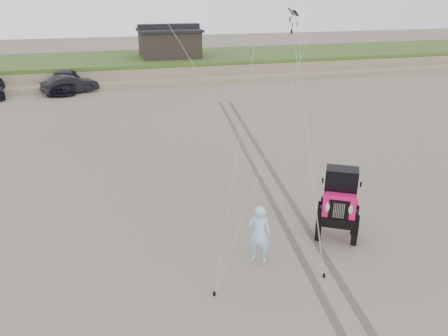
{
  "coord_description": "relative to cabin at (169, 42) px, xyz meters",
  "views": [
    {
      "loc": [
        -5.19,
        -10.33,
        8.22
      ],
      "look_at": [
        -1.48,
        3.0,
        2.6
      ],
      "focal_mm": 35.0,
      "sensor_mm": 36.0,
      "label": 1
    }
  ],
  "objects": [
    {
      "name": "man",
      "position": [
        -2.85,
        -35.94,
        -2.23
      ],
      "size": [
        0.86,
        0.73,
        2.01
      ],
      "primitive_type": "imported",
      "rotation": [
        0.0,
        0.0,
        2.74
      ],
      "color": "#89C8D4",
      "rests_on": "ground"
    },
    {
      "name": "tire_tracks",
      "position": [
        0.0,
        -29.0,
        -3.23
      ],
      "size": [
        5.22,
        29.74,
        0.01
      ],
      "color": "#4C443D",
      "rests_on": "ground"
    },
    {
      "name": "truck_b",
      "position": [
        -9.93,
        -7.62,
        -2.47
      ],
      "size": [
        4.94,
        3.31,
        1.54
      ],
      "primitive_type": "imported",
      "rotation": [
        0.0,
        0.0,
        1.97
      ],
      "color": "black",
      "rests_on": "ground"
    },
    {
      "name": "cabin",
      "position": [
        0.0,
        0.0,
        0.0
      ],
      "size": [
        6.4,
        5.4,
        3.35
      ],
      "color": "black",
      "rests_on": "dune_ridge"
    },
    {
      "name": "dune_ridge",
      "position": [
        -2.0,
        0.5,
        -2.42
      ],
      "size": [
        160.0,
        14.25,
        1.73
      ],
      "color": "#7A6B54",
      "rests_on": "ground"
    },
    {
      "name": "truck_c",
      "position": [
        -10.46,
        -6.57,
        -2.39
      ],
      "size": [
        2.94,
        6.02,
        1.69
      ],
      "primitive_type": "imported",
      "rotation": [
        0.0,
        0.0,
        -0.1
      ],
      "color": "black",
      "rests_on": "ground"
    },
    {
      "name": "stake_aux",
      "position": [
        -1.19,
        -37.33,
        -3.18
      ],
      "size": [
        0.08,
        0.08,
        0.12
      ],
      "primitive_type": "cylinder",
      "color": "black",
      "rests_on": "ground"
    },
    {
      "name": "stake_main",
      "position": [
        -4.68,
        -37.26,
        -3.18
      ],
      "size": [
        0.08,
        0.08,
        0.12
      ],
      "primitive_type": "cylinder",
      "color": "black",
      "rests_on": "ground"
    },
    {
      "name": "jeep",
      "position": [
        0.31,
        -35.33,
        -2.19
      ],
      "size": [
        4.92,
        6.06,
        2.09
      ],
      "primitive_type": null,
      "rotation": [
        0.0,
        0.0,
        -0.53
      ],
      "color": "#E31264",
      "rests_on": "ground"
    },
    {
      "name": "ground",
      "position": [
        -2.0,
        -37.0,
        -3.24
      ],
      "size": [
        160.0,
        160.0,
        0.0
      ],
      "primitive_type": "plane",
      "color": "#6B6054",
      "rests_on": "ground"
    }
  ]
}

